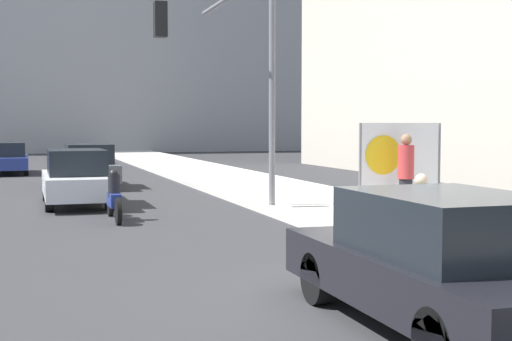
# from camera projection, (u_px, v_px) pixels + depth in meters

# --- Properties ---
(ground_plane) EXTENTS (160.00, 160.00, 0.00)m
(ground_plane) POSITION_uv_depth(u_px,v_px,m) (379.00, 306.00, 8.68)
(ground_plane) COLOR #303033
(sidewalk_curb) EXTENTS (4.16, 90.00, 0.17)m
(sidewalk_curb) POSITION_uv_depth(u_px,v_px,m) (265.00, 188.00, 24.02)
(sidewalk_curb) COLOR beige
(sidewalk_curb) RESTS_ON ground_plane
(seated_protester) EXTENTS (0.96, 0.77, 1.22)m
(seated_protester) POSITION_uv_depth(u_px,v_px,m) (422.00, 207.00, 11.90)
(seated_protester) COLOR #474C56
(seated_protester) RESTS_ON sidewalk_curb
(jogger_on_sidewalk) EXTENTS (0.34, 0.34, 1.85)m
(jogger_on_sidewalk) POSITION_uv_depth(u_px,v_px,m) (406.00, 176.00, 15.11)
(jogger_on_sidewalk) COLOR black
(jogger_on_sidewalk) RESTS_ON sidewalk_curb
(pedestrian_behind) EXTENTS (0.34, 0.34, 1.67)m
(pedestrian_behind) POSITION_uv_depth(u_px,v_px,m) (388.00, 175.00, 16.92)
(pedestrian_behind) COLOR black
(pedestrian_behind) RESTS_ON sidewalk_curb
(protest_banner) EXTENTS (2.01, 0.06, 2.09)m
(protest_banner) POSITION_uv_depth(u_px,v_px,m) (399.00, 168.00, 15.63)
(protest_banner) COLOR slate
(protest_banner) RESTS_ON sidewalk_curb
(traffic_light_pole) EXTENTS (3.06, 2.83, 5.29)m
(traffic_light_pole) POSITION_uv_depth(u_px,v_px,m) (230.00, 63.00, 17.61)
(traffic_light_pole) COLOR slate
(traffic_light_pole) RESTS_ON sidewalk_curb
(parked_car_curbside) EXTENTS (1.90, 4.41, 1.49)m
(parked_car_curbside) POSITION_uv_depth(u_px,v_px,m) (442.00, 262.00, 7.62)
(parked_car_curbside) COLOR black
(parked_car_curbside) RESTS_ON ground_plane
(car_on_road_nearest) EXTENTS (1.73, 4.52, 1.54)m
(car_on_road_nearest) POSITION_uv_depth(u_px,v_px,m) (76.00, 178.00, 19.60)
(car_on_road_nearest) COLOR silver
(car_on_road_nearest) RESTS_ON ground_plane
(car_on_road_midblock) EXTENTS (1.79, 4.53, 1.55)m
(car_on_road_midblock) POSITION_uv_depth(u_px,v_px,m) (89.00, 166.00, 25.33)
(car_on_road_midblock) COLOR #565B60
(car_on_road_midblock) RESTS_ON ground_plane
(car_on_road_distant) EXTENTS (1.82, 4.73, 1.44)m
(car_on_road_distant) POSITION_uv_depth(u_px,v_px,m) (7.00, 158.00, 32.44)
(car_on_road_distant) COLOR navy
(car_on_road_distant) RESTS_ON ground_plane
(motorcycle_on_road) EXTENTS (0.28, 2.22, 1.19)m
(motorcycle_on_road) POSITION_uv_depth(u_px,v_px,m) (114.00, 198.00, 16.46)
(motorcycle_on_road) COLOR navy
(motorcycle_on_road) RESTS_ON ground_plane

